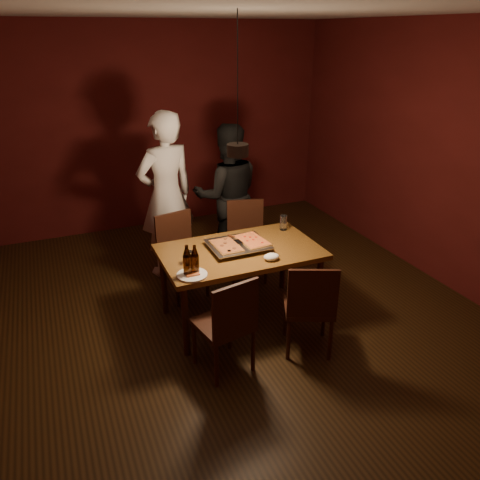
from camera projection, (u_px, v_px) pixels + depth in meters
name	position (u px, v px, depth m)	size (l,w,h in m)	color
room_shell	(238.00, 191.00, 3.99)	(6.00, 6.00, 6.00)	#33200E
dining_table	(240.00, 257.00, 4.46)	(1.50, 0.90, 0.75)	brown
chair_far_left	(179.00, 247.00, 4.99)	(0.50, 0.50, 0.49)	#38190F
chair_far_right	(246.00, 232.00, 5.35)	(0.52, 0.52, 0.49)	#38190F
chair_near_left	(229.00, 318.00, 3.76)	(0.49, 0.49, 0.49)	#38190F
chair_near_right	(310.00, 301.00, 3.99)	(0.55, 0.55, 0.49)	#38190F
pizza_tray	(238.00, 246.00, 4.45)	(0.55, 0.45, 0.05)	silver
pizza_meat	(226.00, 246.00, 4.38)	(0.22, 0.35, 0.02)	maroon
pizza_cheese	(252.00, 240.00, 4.49)	(0.23, 0.37, 0.02)	gold
spatula	(237.00, 242.00, 4.44)	(0.09, 0.24, 0.04)	silver
beer_bottle_a	(187.00, 261.00, 3.91)	(0.07, 0.07, 0.28)	black
beer_bottle_b	(195.00, 260.00, 3.95)	(0.07, 0.07, 0.26)	black
water_glass_left	(189.00, 257.00, 4.16)	(0.07, 0.07, 0.11)	silver
water_glass_right	(283.00, 223.00, 4.85)	(0.08, 0.08, 0.16)	silver
plate_slice	(192.00, 275.00, 3.96)	(0.26, 0.26, 0.03)	white
napkin	(271.00, 257.00, 4.22)	(0.15, 0.11, 0.06)	white
diner_white	(166.00, 196.00, 5.26)	(0.69, 0.45, 1.90)	silver
diner_dark	(227.00, 195.00, 5.58)	(0.83, 0.64, 1.70)	black
pendant_lamp	(238.00, 149.00, 3.84)	(0.18, 0.18, 1.10)	black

